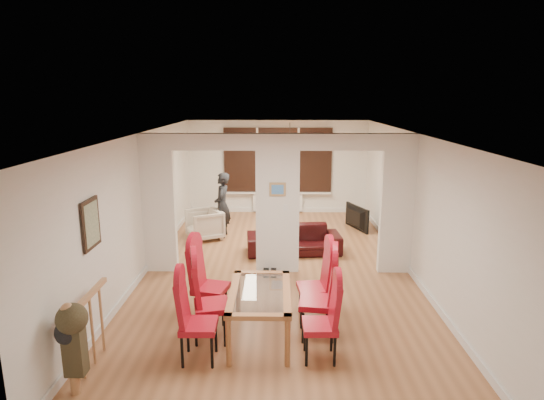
{
  "coord_description": "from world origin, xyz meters",
  "views": [
    {
      "loc": [
        0.01,
        -8.15,
        3.25
      ],
      "look_at": [
        -0.11,
        0.6,
        1.24
      ],
      "focal_mm": 30.0,
      "sensor_mm": 36.0,
      "label": 1
    }
  ],
  "objects_px": {
    "dining_chair_la": "(199,319)",
    "dining_chair_rb": "(317,296)",
    "dining_chair_ra": "(320,320)",
    "person": "(222,205)",
    "bowl": "(285,226)",
    "dining_chair_lb": "(212,300)",
    "armchair": "(205,225)",
    "bottle": "(278,221)",
    "sofa": "(294,240)",
    "dining_table": "(260,314)",
    "television": "(353,218)",
    "coffee_table": "(287,230)",
    "dining_chair_rc": "(314,283)",
    "dining_chair_lc": "(211,282)"
  },
  "relations": [
    {
      "from": "dining_chair_rc",
      "to": "dining_chair_rb",
      "type": "bearing_deg",
      "value": -95.56
    },
    {
      "from": "dining_chair_ra",
      "to": "dining_chair_rb",
      "type": "height_order",
      "value": "dining_chair_rb"
    },
    {
      "from": "television",
      "to": "bowl",
      "type": "height_order",
      "value": "television"
    },
    {
      "from": "dining_chair_la",
      "to": "armchair",
      "type": "xyz_separation_m",
      "value": [
        -0.72,
        4.96,
        -0.21
      ]
    },
    {
      "from": "television",
      "to": "coffee_table",
      "type": "height_order",
      "value": "television"
    },
    {
      "from": "dining_chair_lc",
      "to": "sofa",
      "type": "bearing_deg",
      "value": 79.96
    },
    {
      "from": "bowl",
      "to": "dining_chair_la",
      "type": "bearing_deg",
      "value": -102.28
    },
    {
      "from": "armchair",
      "to": "bottle",
      "type": "distance_m",
      "value": 1.72
    },
    {
      "from": "sofa",
      "to": "bowl",
      "type": "distance_m",
      "value": 1.2
    },
    {
      "from": "coffee_table",
      "to": "bowl",
      "type": "relative_size",
      "value": 4.22
    },
    {
      "from": "dining_chair_rb",
      "to": "television",
      "type": "distance_m",
      "value": 5.35
    },
    {
      "from": "bottle",
      "to": "bowl",
      "type": "height_order",
      "value": "bottle"
    },
    {
      "from": "bottle",
      "to": "armchair",
      "type": "bearing_deg",
      "value": -170.52
    },
    {
      "from": "dining_chair_ra",
      "to": "dining_chair_rb",
      "type": "bearing_deg",
      "value": 88.1
    },
    {
      "from": "dining_table",
      "to": "dining_chair_rb",
      "type": "xyz_separation_m",
      "value": [
        0.78,
        0.05,
        0.25
      ]
    },
    {
      "from": "sofa",
      "to": "armchair",
      "type": "height_order",
      "value": "armchair"
    },
    {
      "from": "dining_chair_la",
      "to": "person",
      "type": "distance_m",
      "value": 5.17
    },
    {
      "from": "dining_chair_lb",
      "to": "dining_chair_rc",
      "type": "relative_size",
      "value": 1.02
    },
    {
      "from": "dining_table",
      "to": "bowl",
      "type": "xyz_separation_m",
      "value": [
        0.4,
        4.67,
        -0.1
      ]
    },
    {
      "from": "dining_chair_ra",
      "to": "person",
      "type": "relative_size",
      "value": 0.7
    },
    {
      "from": "dining_chair_rb",
      "to": "dining_chair_rc",
      "type": "distance_m",
      "value": 0.5
    },
    {
      "from": "dining_chair_ra",
      "to": "dining_chair_lb",
      "type": "bearing_deg",
      "value": 161.04
    },
    {
      "from": "dining_chair_ra",
      "to": "bowl",
      "type": "relative_size",
      "value": 4.72
    },
    {
      "from": "armchair",
      "to": "television",
      "type": "relative_size",
      "value": 0.73
    },
    {
      "from": "person",
      "to": "dining_chair_rc",
      "type": "bearing_deg",
      "value": 25.89
    },
    {
      "from": "bowl",
      "to": "dining_chair_rc",
      "type": "bearing_deg",
      "value": -84.86
    },
    {
      "from": "television",
      "to": "bottle",
      "type": "relative_size",
      "value": 3.74
    },
    {
      "from": "armchair",
      "to": "television",
      "type": "xyz_separation_m",
      "value": [
        3.57,
        0.82,
        -0.05
      ]
    },
    {
      "from": "bowl",
      "to": "person",
      "type": "bearing_deg",
      "value": -176.99
    },
    {
      "from": "dining_chair_la",
      "to": "armchair",
      "type": "height_order",
      "value": "dining_chair_la"
    },
    {
      "from": "coffee_table",
      "to": "bottle",
      "type": "height_order",
      "value": "bottle"
    },
    {
      "from": "dining_chair_lb",
      "to": "bottle",
      "type": "distance_m",
      "value": 4.82
    },
    {
      "from": "dining_chair_la",
      "to": "sofa",
      "type": "bearing_deg",
      "value": 71.0
    },
    {
      "from": "dining_table",
      "to": "sofa",
      "type": "height_order",
      "value": "dining_table"
    },
    {
      "from": "dining_chair_ra",
      "to": "dining_chair_rc",
      "type": "distance_m",
      "value": 1.06
    },
    {
      "from": "dining_chair_rb",
      "to": "armchair",
      "type": "xyz_separation_m",
      "value": [
        -2.24,
        4.35,
        -0.25
      ]
    },
    {
      "from": "dining_chair_la",
      "to": "dining_chair_rb",
      "type": "distance_m",
      "value": 1.63
    },
    {
      "from": "dining_chair_lc",
      "to": "television",
      "type": "relative_size",
      "value": 1.14
    },
    {
      "from": "person",
      "to": "bowl",
      "type": "xyz_separation_m",
      "value": [
        1.46,
        0.08,
        -0.52
      ]
    },
    {
      "from": "bottle",
      "to": "dining_table",
      "type": "bearing_deg",
      "value": -92.87
    },
    {
      "from": "dining_table",
      "to": "television",
      "type": "distance_m",
      "value": 5.63
    },
    {
      "from": "dining_chair_lc",
      "to": "person",
      "type": "relative_size",
      "value": 0.77
    },
    {
      "from": "dining_table",
      "to": "sofa",
      "type": "bearing_deg",
      "value": 80.62
    },
    {
      "from": "dining_chair_rb",
      "to": "person",
      "type": "distance_m",
      "value": 4.9
    },
    {
      "from": "dining_chair_lb",
      "to": "dining_chair_ra",
      "type": "height_order",
      "value": "dining_chair_lb"
    },
    {
      "from": "sofa",
      "to": "dining_table",
      "type": "bearing_deg",
      "value": -104.42
    },
    {
      "from": "coffee_table",
      "to": "dining_chair_la",
      "type": "bearing_deg",
      "value": -102.64
    },
    {
      "from": "dining_table",
      "to": "bottle",
      "type": "xyz_separation_m",
      "value": [
        0.23,
        4.69,
        0.01
      ]
    },
    {
      "from": "bowl",
      "to": "dining_table",
      "type": "bearing_deg",
      "value": -94.86
    },
    {
      "from": "dining_chair_la",
      "to": "television",
      "type": "distance_m",
      "value": 6.45
    }
  ]
}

